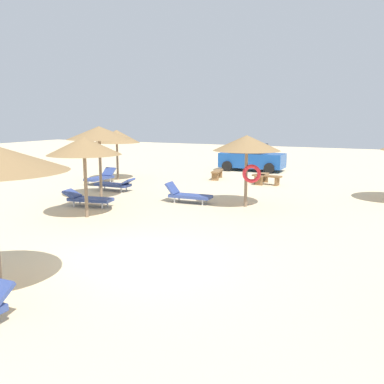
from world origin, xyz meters
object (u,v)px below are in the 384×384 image
Objects in this scene: parasol_2 at (99,133)px; parasol_0 at (117,136)px; parked_car at (252,158)px; lounger_3 at (87,199)px; lounger_0 at (101,177)px; bench_1 at (262,177)px; bench_2 at (217,173)px; parasol_4 at (247,144)px; parasol_3 at (84,146)px; lounger_2 at (115,184)px; bench_0 at (267,178)px; lounger_4 at (187,195)px.

parasol_0 is at bearing 118.42° from parasol_2.
parasol_2 is at bearing -61.58° from parasol_0.
parasol_0 reaches higher than parked_car.
lounger_0 is at bearing 122.63° from lounger_3.
bench_2 is at bearing 169.95° from bench_1.
parasol_4 reaches higher than parked_car.
parked_car is (5.39, 8.33, 0.50)m from lounger_0.
lounger_2 is at bearing 115.25° from parasol_3.
parasol_2 reaches higher than parasol_3.
parasol_2 reaches higher than lounger_2.
lounger_3 is (1.09, -3.30, -0.00)m from lounger_2.
parasol_4 is 9.15m from lounger_0.
parasol_4 is (4.36, 4.02, -0.03)m from parasol_3.
lounger_0 is at bearing 124.10° from parasol_3.
bench_2 is (2.81, 5.54, 0.04)m from lounger_2.
lounger_2 reaches higher than bench_0.
parasol_4 is 6.21m from bench_1.
lounger_3 is at bearing -154.58° from parasol_4.
parasol_0 is 8.04m from bench_1.
parasol_3 is at bearing -93.28° from bench_2.
bench_0 is (1.58, 5.85, 0.02)m from lounger_4.
lounger_4 is at bearing -172.28° from parasol_4.
parasol_3 is 1.01× the size of parasol_4.
bench_1 is (5.50, 5.07, 0.04)m from lounger_2.
parasol_3 is 1.42× the size of lounger_2.
parasol_2 is 12.20m from parked_car.
lounger_2 is at bearing 108.48° from parasol_2.
parasol_0 is 1.42× the size of lounger_0.
lounger_2 is (2.04, -1.58, -0.01)m from lounger_0.
parasol_2 is 1.56× the size of lounger_2.
bench_2 is at bearing 27.54° from parasol_0.
parked_car is at bearing 85.59° from parasol_3.
parasol_2 reaches higher than bench_0.
bench_2 is at bearing 102.29° from lounger_4.
parasol_2 is 4.94m from lounger_0.
bench_1 is (-0.33, 0.23, 0.00)m from bench_0.
lounger_0 is (-0.02, -1.45, -2.02)m from parasol_0.
lounger_3 is at bearing -143.97° from lounger_4.
parasol_3 is at bearing -64.75° from lounger_2.
parasol_3 is 5.63m from lounger_2.
bench_0 is 3.09m from bench_2.
parasol_0 is 9.36m from parasol_4.
lounger_4 is at bearing 36.03° from lounger_3.
lounger_0 reaches higher than bench_1.
lounger_4 is 10.96m from parked_car.
lounger_0 is 0.47× the size of parked_car.
bench_2 is (-3.01, 0.70, 0.00)m from bench_0.
parasol_3 reaches higher than lounger_0.
parasol_4 is at bearing -79.35° from bench_1.
parasol_0 is 8.86m from parked_car.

